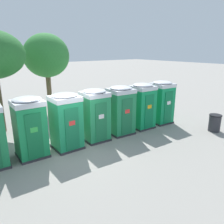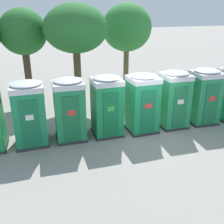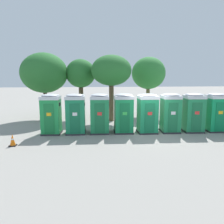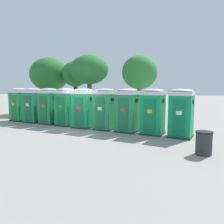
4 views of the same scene
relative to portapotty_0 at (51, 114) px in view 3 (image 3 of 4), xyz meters
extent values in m
plane|color=gray|center=(6.09, -0.75, -1.28)|extent=(120.00, 120.00, 0.00)
cube|color=#2D2D33|center=(0.00, 0.01, -1.23)|extent=(1.23, 1.26, 0.10)
cube|color=#1F9548|center=(0.00, 0.01, -0.13)|extent=(1.17, 1.20, 2.10)
cube|color=#187438|center=(-0.03, -0.58, -0.21)|extent=(0.61, 0.06, 1.85)
cube|color=yellow|center=(-0.03, -0.60, 0.07)|extent=(0.28, 0.02, 0.20)
cube|color=black|center=(0.57, -0.03, 0.60)|extent=(0.04, 0.36, 0.20)
cube|color=silver|center=(0.00, 0.01, 1.02)|extent=(1.21, 1.24, 0.20)
ellipsoid|color=silver|center=(0.00, 0.01, 1.17)|extent=(1.15, 1.18, 0.18)
cube|color=#2D2D33|center=(1.53, -0.08, -1.23)|extent=(1.24, 1.21, 0.10)
cube|color=#1A8351|center=(1.53, -0.08, -0.13)|extent=(1.18, 1.16, 2.10)
cube|color=#14663F|center=(1.52, -0.66, -0.21)|extent=(0.64, 0.04, 1.85)
cube|color=white|center=(1.52, -0.68, 0.07)|extent=(0.28, 0.01, 0.20)
cube|color=black|center=(2.12, -0.09, 0.60)|extent=(0.03, 0.36, 0.20)
cube|color=silver|center=(1.53, -0.08, 1.02)|extent=(1.22, 1.19, 0.20)
ellipsoid|color=silver|center=(1.53, -0.08, 1.17)|extent=(1.16, 1.13, 0.18)
cube|color=#2D2D33|center=(3.06, -0.12, -1.23)|extent=(1.27, 1.26, 0.10)
cube|color=#1E844A|center=(3.06, -0.12, -0.13)|extent=(1.21, 1.20, 2.10)
cube|color=#17673A|center=(3.03, -0.70, -0.21)|extent=(0.63, 0.06, 1.85)
cube|color=red|center=(3.02, -0.72, 0.07)|extent=(0.28, 0.02, 0.20)
cube|color=black|center=(3.64, -0.15, 0.60)|extent=(0.04, 0.36, 0.20)
cube|color=silver|center=(3.06, -0.12, 1.02)|extent=(1.24, 1.24, 0.20)
ellipsoid|color=silver|center=(3.06, -0.12, 1.17)|extent=(1.18, 1.18, 0.18)
cube|color=#2D2D33|center=(4.59, -0.18, -1.23)|extent=(1.21, 1.22, 0.10)
cube|color=#178749|center=(4.59, -0.18, -0.13)|extent=(1.15, 1.16, 2.10)
cube|color=#126939|center=(4.57, -0.77, -0.21)|extent=(0.62, 0.04, 1.85)
cube|color=green|center=(4.57, -0.79, 0.07)|extent=(0.28, 0.01, 0.20)
cube|color=black|center=(5.16, -0.20, 0.60)|extent=(0.03, 0.36, 0.20)
cube|color=silver|center=(4.59, -0.18, 1.02)|extent=(1.19, 1.20, 0.20)
ellipsoid|color=silver|center=(4.59, -0.18, 1.17)|extent=(1.13, 1.14, 0.18)
cube|color=#2D2D33|center=(6.11, -0.35, -1.23)|extent=(1.21, 1.20, 0.10)
cube|color=#1B8E55|center=(6.11, -0.35, -0.13)|extent=(1.15, 1.14, 2.10)
cube|color=#156F42|center=(6.11, -0.94, -0.21)|extent=(0.63, 0.03, 1.85)
cube|color=red|center=(6.11, -0.96, 0.07)|extent=(0.28, 0.01, 0.20)
cube|color=black|center=(6.70, -0.35, 0.60)|extent=(0.02, 0.36, 0.20)
cube|color=silver|center=(6.11, -0.35, 1.02)|extent=(1.18, 1.17, 0.20)
ellipsoid|color=silver|center=(6.11, -0.35, 1.17)|extent=(1.13, 1.12, 0.18)
cube|color=#2D2D33|center=(7.64, -0.34, -1.23)|extent=(1.23, 1.26, 0.10)
cube|color=#218C52|center=(7.64, -0.34, -0.13)|extent=(1.17, 1.20, 2.10)
cube|color=#196D3F|center=(7.61, -0.92, -0.21)|extent=(0.61, 0.07, 1.85)
cube|color=white|center=(7.61, -0.94, 0.07)|extent=(0.28, 0.02, 0.20)
cube|color=black|center=(8.20, -0.37, 0.60)|extent=(0.04, 0.36, 0.20)
cube|color=silver|center=(7.64, -0.34, 1.02)|extent=(1.20, 1.24, 0.20)
ellipsoid|color=silver|center=(7.64, -0.34, 1.17)|extent=(1.14, 1.18, 0.18)
cube|color=#2D2D33|center=(9.17, -0.41, -1.23)|extent=(1.31, 1.28, 0.10)
cube|color=#1F864F|center=(9.17, -0.41, -0.13)|extent=(1.25, 1.22, 2.10)
cube|color=#18693E|center=(9.13, -0.99, -0.21)|extent=(0.64, 0.08, 1.85)
cube|color=red|center=(9.13, -1.01, 0.07)|extent=(0.28, 0.03, 0.20)
cube|color=black|center=(9.76, -0.45, 0.60)|extent=(0.05, 0.36, 0.20)
cube|color=silver|center=(9.17, -0.41, 1.02)|extent=(1.28, 1.26, 0.20)
ellipsoid|color=silver|center=(9.17, -0.41, 1.17)|extent=(1.22, 1.20, 0.18)
cube|color=#2D2D33|center=(10.70, -0.44, -1.23)|extent=(1.24, 1.24, 0.10)
cube|color=#109453|center=(10.70, -0.44, -0.13)|extent=(1.18, 1.18, 2.10)
cube|color=#0C7341|center=(10.68, -1.03, -0.21)|extent=(0.62, 0.06, 1.85)
cube|color=yellow|center=(10.68, -1.04, 0.07)|extent=(0.28, 0.02, 0.20)
cube|color=silver|center=(10.70, -0.44, 1.02)|extent=(1.21, 1.22, 0.20)
ellipsoid|color=silver|center=(10.70, -0.44, 1.17)|extent=(1.15, 1.16, 0.18)
cylinder|color=brown|center=(4.18, 3.63, 0.42)|extent=(0.38, 0.38, 3.41)
ellipsoid|color=#286B2D|center=(4.18, 3.63, 2.79)|extent=(3.20, 3.20, 2.42)
cylinder|color=#4C3826|center=(1.70, 5.20, 0.31)|extent=(0.38, 0.38, 3.19)
ellipsoid|color=#286B2D|center=(1.70, 5.20, 2.57)|extent=(2.49, 2.49, 2.41)
cylinder|color=brown|center=(-1.30, 5.06, 0.21)|extent=(0.31, 0.31, 2.98)
ellipsoid|color=#286B2D|center=(-1.30, 5.06, 2.60)|extent=(3.86, 3.86, 3.31)
cylinder|color=brown|center=(7.83, 5.93, 0.26)|extent=(0.33, 0.33, 3.09)
ellipsoid|color=#337F38|center=(7.83, 5.93, 2.61)|extent=(3.05, 3.05, 2.91)
cube|color=black|center=(-1.64, -2.33, -1.26)|extent=(0.36, 0.36, 0.04)
cone|color=orange|center=(-1.64, -2.33, -0.94)|extent=(0.28, 0.28, 0.60)
cylinder|color=white|center=(-1.64, -2.33, -0.91)|extent=(0.17, 0.17, 0.07)
camera|label=1|loc=(2.24, -8.87, 3.09)|focal=35.00mm
camera|label=2|loc=(1.57, -9.83, 3.73)|focal=42.00mm
camera|label=3|loc=(2.42, -13.86, 2.36)|focal=35.00mm
camera|label=4|loc=(13.75, -12.31, 1.36)|focal=35.00mm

